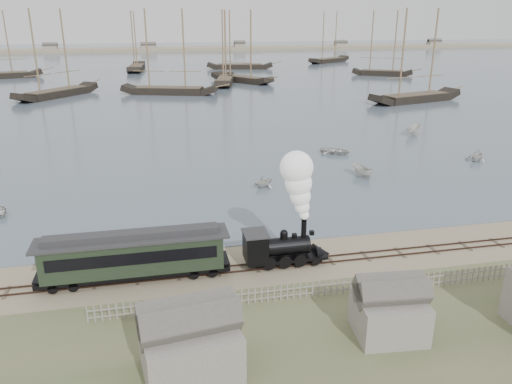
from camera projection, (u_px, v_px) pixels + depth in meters
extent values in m
plane|color=gray|center=(299.00, 251.00, 41.11)|extent=(600.00, 600.00, 0.00)
cube|color=#42515F|center=(176.00, 64.00, 197.81)|extent=(600.00, 336.00, 0.06)
cube|color=#37251E|center=(308.00, 264.00, 38.77)|extent=(120.00, 0.08, 0.12)
cube|color=#37251E|center=(305.00, 258.00, 39.69)|extent=(120.00, 0.08, 0.12)
cube|color=#43382B|center=(307.00, 262.00, 39.25)|extent=(120.00, 1.80, 0.06)
cube|color=gray|center=(167.00, 51.00, 271.57)|extent=(500.00, 20.00, 1.80)
cube|color=black|center=(286.00, 257.00, 38.71)|extent=(6.29, 1.85, 0.23)
cylinder|color=black|center=(281.00, 246.00, 38.32)|extent=(3.89, 1.39, 1.39)
cube|color=black|center=(255.00, 247.00, 37.86)|extent=(1.67, 2.04, 2.13)
cube|color=#2D2D30|center=(255.00, 233.00, 37.49)|extent=(1.85, 2.22, 0.11)
cylinder|color=black|center=(304.00, 230.00, 38.25)|extent=(0.41, 0.41, 1.48)
sphere|color=black|center=(284.00, 233.00, 38.00)|extent=(0.59, 0.59, 0.59)
cone|color=black|center=(322.00, 254.00, 39.32)|extent=(1.30, 1.85, 1.85)
cube|color=black|center=(312.00, 233.00, 38.48)|extent=(0.32, 0.32, 0.32)
cube|color=black|center=(135.00, 271.00, 36.46)|extent=(13.72, 2.25, 0.34)
cube|color=black|center=(134.00, 254.00, 36.01)|extent=(12.74, 2.45, 2.45)
cube|color=black|center=(133.00, 259.00, 34.78)|extent=(11.76, 0.06, 0.88)
cube|color=black|center=(134.00, 244.00, 37.07)|extent=(11.76, 0.06, 0.88)
cube|color=#2D2D30|center=(132.00, 238.00, 35.58)|extent=(13.72, 2.65, 0.18)
cube|color=#2D2D30|center=(132.00, 235.00, 35.48)|extent=(12.25, 1.18, 0.44)
imported|color=beige|center=(85.00, 260.00, 38.67)|extent=(4.95, 5.14, 0.87)
imported|color=beige|center=(264.00, 181.00, 56.12)|extent=(3.31, 3.46, 1.41)
imported|color=beige|center=(362.00, 171.00, 59.76)|extent=(3.77, 2.20, 1.37)
imported|color=beige|center=(335.00, 151.00, 69.67)|extent=(4.77, 5.12, 0.86)
imported|color=beige|center=(477.00, 155.00, 66.20)|extent=(3.73, 3.88, 1.58)
imported|color=beige|center=(413.00, 130.00, 80.72)|extent=(3.89, 4.17, 1.60)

